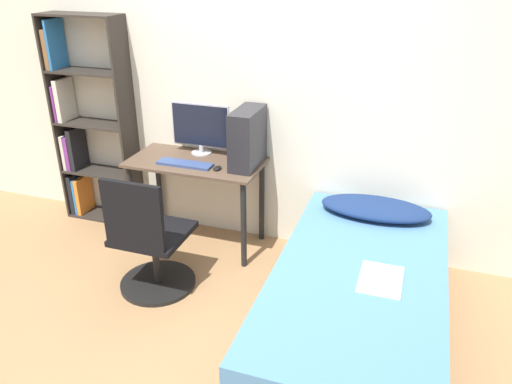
# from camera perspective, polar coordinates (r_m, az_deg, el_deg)

# --- Properties ---
(ground_plane) EXTENTS (14.00, 14.00, 0.00)m
(ground_plane) POSITION_cam_1_polar(r_m,az_deg,el_deg) (3.28, -8.35, -16.06)
(ground_plane) COLOR #9E754C
(wall_back) EXTENTS (8.00, 0.05, 2.50)m
(wall_back) POSITION_cam_1_polar(r_m,az_deg,el_deg) (3.85, -0.20, 11.70)
(wall_back) COLOR silver
(wall_back) RESTS_ON ground_plane
(desk) EXTENTS (1.04, 0.53, 0.73)m
(desk) POSITION_cam_1_polar(r_m,az_deg,el_deg) (3.94, -6.82, 1.90)
(desk) COLOR brown
(desk) RESTS_ON ground_plane
(bookshelf) EXTENTS (0.68, 0.25, 1.76)m
(bookshelf) POSITION_cam_1_polar(r_m,az_deg,el_deg) (4.54, -19.08, 6.75)
(bookshelf) COLOR #2D2823
(bookshelf) RESTS_ON ground_plane
(office_chair) EXTENTS (0.54, 0.54, 0.90)m
(office_chair) POSITION_cam_1_polar(r_m,az_deg,el_deg) (3.53, -12.00, -6.27)
(office_chair) COLOR black
(office_chair) RESTS_ON ground_plane
(bed) EXTENTS (1.02, 1.99, 0.48)m
(bed) POSITION_cam_1_polar(r_m,az_deg,el_deg) (3.17, 11.40, -12.44)
(bed) COLOR #4C3D2D
(bed) RESTS_ON ground_plane
(pillow) EXTENTS (0.77, 0.36, 0.11)m
(pillow) POSITION_cam_1_polar(r_m,az_deg,el_deg) (3.64, 13.49, -1.81)
(pillow) COLOR navy
(pillow) RESTS_ON bed
(magazine) EXTENTS (0.24, 0.32, 0.01)m
(magazine) POSITION_cam_1_polar(r_m,az_deg,el_deg) (2.97, 14.06, -9.66)
(magazine) COLOR silver
(magazine) RESTS_ON bed
(monitor) EXTENTS (0.49, 0.16, 0.41)m
(monitor) POSITION_cam_1_polar(r_m,az_deg,el_deg) (3.97, -6.37, 7.35)
(monitor) COLOR #B7B7BC
(monitor) RESTS_ON desk
(keyboard) EXTENTS (0.43, 0.12, 0.02)m
(keyboard) POSITION_cam_1_polar(r_m,az_deg,el_deg) (3.82, -8.12, 3.20)
(keyboard) COLOR #33477A
(keyboard) RESTS_ON desk
(pc_tower) EXTENTS (0.18, 0.40, 0.43)m
(pc_tower) POSITION_cam_1_polar(r_m,az_deg,el_deg) (3.71, -0.97, 6.18)
(pc_tower) COLOR #232328
(pc_tower) RESTS_ON desk
(mouse) EXTENTS (0.06, 0.09, 0.02)m
(mouse) POSITION_cam_1_polar(r_m,az_deg,el_deg) (3.71, -4.44, 2.73)
(mouse) COLOR black
(mouse) RESTS_ON desk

